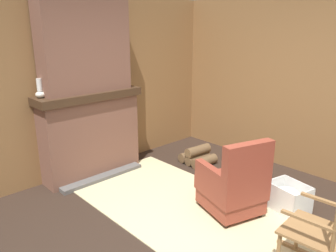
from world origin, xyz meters
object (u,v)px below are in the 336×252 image
object	(u,v)px
decorative_plate_on_mantel	(86,83)
armchair	(233,187)
rocking_chair	(318,236)
laundry_basket	(288,197)
firewood_stack	(198,156)
storage_case	(115,83)
oil_lamp_vase	(40,91)

from	to	relation	value
decorative_plate_on_mantel	armchair	bearing A→B (deg)	15.68
armchair	rocking_chair	bearing A→B (deg)	-178.17
laundry_basket	armchair	bearing A→B (deg)	-127.35
rocking_chair	laundry_basket	size ratio (longest dim) A/B	2.21
armchair	rocking_chair	xyz separation A→B (m)	(1.12, -0.31, 0.05)
decorative_plate_on_mantel	rocking_chair	bearing A→B (deg)	5.31
firewood_stack	laundry_basket	bearing A→B (deg)	-9.70
storage_case	firewood_stack	bearing A→B (deg)	48.90
armchair	oil_lamp_vase	distance (m)	2.72
rocking_chair	laundry_basket	xyz separation A→B (m)	(-0.70, 0.86, -0.23)
armchair	storage_case	xyz separation A→B (m)	(-2.17, -0.14, 0.99)
laundry_basket	oil_lamp_vase	distance (m)	3.40
rocking_chair	firewood_stack	size ratio (longest dim) A/B	2.18
laundry_basket	firewood_stack	bearing A→B (deg)	170.30
firewood_stack	oil_lamp_vase	bearing A→B (deg)	-111.92
decorative_plate_on_mantel	laundry_basket	bearing A→B (deg)	24.12
laundry_basket	rocking_chair	bearing A→B (deg)	-51.11
firewood_stack	storage_case	xyz separation A→B (m)	(-0.86, -0.99, 1.23)
rocking_chair	laundry_basket	bearing A→B (deg)	-54.42
storage_case	decorative_plate_on_mantel	bearing A→B (deg)	-92.40
laundry_basket	decorative_plate_on_mantel	bearing A→B (deg)	-155.88
rocking_chair	firewood_stack	bearing A→B (deg)	-28.82
rocking_chair	oil_lamp_vase	bearing A→B (deg)	13.29
firewood_stack	oil_lamp_vase	world-z (taller)	oil_lamp_vase
rocking_chair	decorative_plate_on_mantel	xyz separation A→B (m)	(-3.31, -0.31, 0.98)
armchair	oil_lamp_vase	world-z (taller)	oil_lamp_vase
armchair	decorative_plate_on_mantel	xyz separation A→B (m)	(-2.19, -0.61, 1.03)
firewood_stack	oil_lamp_vase	distance (m)	2.62
armchair	laundry_basket	size ratio (longest dim) A/B	1.88
armchair	decorative_plate_on_mantel	distance (m)	2.50
laundry_basket	oil_lamp_vase	xyz separation A→B (m)	(-2.59, -1.84, 1.19)
armchair	firewood_stack	bearing A→B (deg)	-15.90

